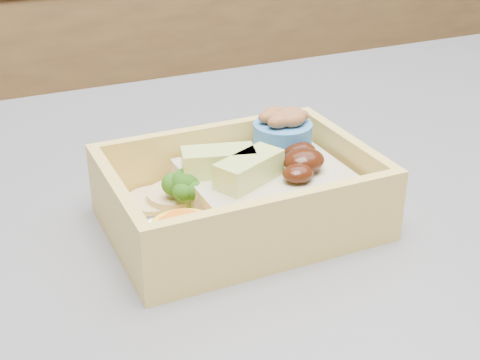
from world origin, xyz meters
name	(u,v)px	position (x,y,z in m)	size (l,w,h in m)	color
bento_box	(246,192)	(-0.11, 0.02, 0.94)	(0.16, 0.12, 0.06)	#E8C55F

